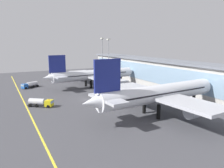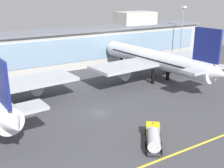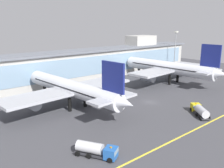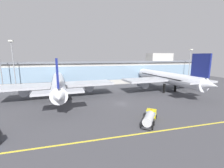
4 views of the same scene
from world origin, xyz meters
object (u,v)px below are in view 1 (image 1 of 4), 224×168
fuel_tanker_truck (30,85)px  apron_light_mast_centre (102,52)px  baggage_tug_near (41,102)px  airliner_near_right (159,94)px  airliner_near_left (94,75)px  apron_light_mast_west (109,53)px

fuel_tanker_truck → apron_light_mast_centre: (-14.48, 47.20, 14.94)m
baggage_tug_near → airliner_near_right: bearing=-2.2°
airliner_near_right → apron_light_mast_centre: (-77.33, 16.57, 9.77)m
airliner_near_left → fuel_tanker_truck: bearing=153.3°
apron_light_mast_west → apron_light_mast_centre: bearing=-157.1°
airliner_near_left → airliner_near_right: bearing=-93.6°
apron_light_mast_west → apron_light_mast_centre: 5.31m
airliner_near_right → apron_light_mast_centre: 79.68m
airliner_near_left → apron_light_mast_centre: (-26.53, 17.45, 10.35)m
baggage_tug_near → airliner_near_left: bearing=76.4°
airliner_near_left → baggage_tug_near: 39.64m
airliner_near_left → baggage_tug_near: size_ratio=6.01×
apron_light_mast_centre → airliner_near_left: bearing=-33.3°
apron_light_mast_centre → baggage_tug_near: bearing=-43.1°
airliner_near_right → baggage_tug_near: airliner_near_right is taller
airliner_near_left → fuel_tanker_truck: airliner_near_left is taller
fuel_tanker_truck → apron_light_mast_centre: 51.58m
apron_light_mast_centre → fuel_tanker_truck: bearing=-72.9°
airliner_near_right → fuel_tanker_truck: (-62.84, -30.63, -5.16)m
baggage_tug_near → apron_light_mast_centre: size_ratio=0.34×
apron_light_mast_west → baggage_tug_near: bearing=-47.2°
airliner_near_right → apron_light_mast_west: (-72.45, 18.62, 9.39)m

